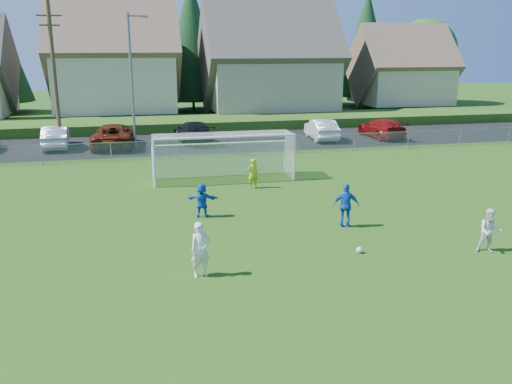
% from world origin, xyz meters
% --- Properties ---
extents(ground, '(160.00, 160.00, 0.00)m').
position_xyz_m(ground, '(0.00, 0.00, 0.00)').
color(ground, '#193D0C').
rests_on(ground, ground).
extents(asphalt_lot, '(60.00, 60.00, 0.00)m').
position_xyz_m(asphalt_lot, '(0.00, 27.50, 0.01)').
color(asphalt_lot, black).
rests_on(asphalt_lot, ground).
extents(grass_embankment, '(70.00, 6.00, 0.80)m').
position_xyz_m(grass_embankment, '(0.00, 35.00, 0.40)').
color(grass_embankment, '#1E420F').
rests_on(grass_embankment, ground).
extents(soccer_ball, '(0.22, 0.22, 0.22)m').
position_xyz_m(soccer_ball, '(2.85, 4.38, 0.11)').
color(soccer_ball, white).
rests_on(soccer_ball, ground).
extents(player_white_a, '(0.72, 0.57, 1.75)m').
position_xyz_m(player_white_a, '(-2.73, 3.67, 0.87)').
color(player_white_a, white).
rests_on(player_white_a, ground).
extents(player_white_b, '(0.93, 0.84, 1.56)m').
position_xyz_m(player_white_b, '(7.24, 3.49, 0.78)').
color(player_white_b, white).
rests_on(player_white_b, ground).
extents(player_blue_a, '(1.10, 0.69, 1.75)m').
position_xyz_m(player_blue_a, '(3.43, 7.14, 0.88)').
color(player_blue_a, blue).
rests_on(player_blue_a, ground).
extents(player_blue_b, '(1.41, 0.75, 1.45)m').
position_xyz_m(player_blue_b, '(-1.93, 9.65, 0.73)').
color(player_blue_b, blue).
rests_on(player_blue_b, ground).
extents(goalkeeper, '(0.60, 0.44, 1.51)m').
position_xyz_m(goalkeeper, '(1.15, 13.81, 0.75)').
color(goalkeeper, '#A0C317').
rests_on(goalkeeper, ground).
extents(car_b, '(1.96, 4.85, 1.57)m').
position_xyz_m(car_b, '(-9.86, 27.51, 0.78)').
color(car_b, silver).
rests_on(car_b, ground).
extents(car_c, '(3.09, 6.05, 1.64)m').
position_xyz_m(car_c, '(-5.93, 27.04, 0.82)').
color(car_c, '#5B1C0A').
rests_on(car_c, ground).
extents(car_d, '(2.74, 5.57, 1.56)m').
position_xyz_m(car_d, '(-0.27, 27.57, 0.78)').
color(car_d, black).
rests_on(car_d, ground).
extents(car_f, '(2.02, 4.83, 1.55)m').
position_xyz_m(car_f, '(9.33, 26.77, 0.78)').
color(car_f, silver).
rests_on(car_f, ground).
extents(car_g, '(2.20, 5.17, 1.49)m').
position_xyz_m(car_g, '(14.19, 26.63, 0.74)').
color(car_g, maroon).
rests_on(car_g, ground).
extents(soccer_goal, '(7.42, 1.90, 2.50)m').
position_xyz_m(soccer_goal, '(0.00, 16.05, 1.63)').
color(soccer_goal, white).
rests_on(soccer_goal, ground).
extents(chainlink_fence, '(52.06, 0.06, 1.20)m').
position_xyz_m(chainlink_fence, '(0.00, 22.00, 0.63)').
color(chainlink_fence, gray).
rests_on(chainlink_fence, ground).
extents(streetlight, '(1.38, 0.18, 9.00)m').
position_xyz_m(streetlight, '(-4.45, 26.00, 4.84)').
color(streetlight, slate).
rests_on(streetlight, ground).
extents(utility_pole, '(1.60, 0.26, 10.00)m').
position_xyz_m(utility_pole, '(-9.50, 27.00, 5.15)').
color(utility_pole, '#473321').
rests_on(utility_pole, ground).
extents(houses_row, '(53.90, 11.45, 13.27)m').
position_xyz_m(houses_row, '(1.97, 42.46, 7.33)').
color(houses_row, tan).
rests_on(houses_row, ground).
extents(tree_row, '(65.98, 12.36, 13.80)m').
position_xyz_m(tree_row, '(1.04, 48.74, 6.91)').
color(tree_row, '#382616').
rests_on(tree_row, ground).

